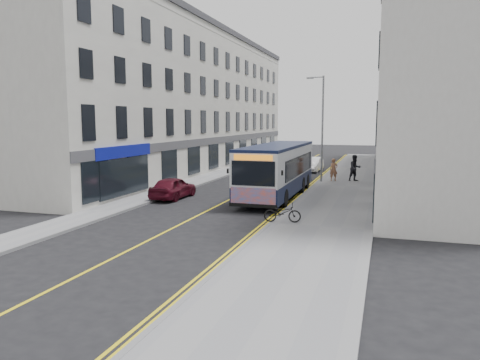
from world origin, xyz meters
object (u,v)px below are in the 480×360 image
Objects in this scene: streetlamp at (321,125)px; car_white at (313,164)px; car_maroon at (173,188)px; pedestrian_near at (334,170)px; bicycle at (282,213)px; city_bus at (278,168)px; pedestrian_far at (355,168)px.

streetlamp is 1.98× the size of car_white.
streetlamp reaches higher than car_maroon.
bicycle is at bearing -110.98° from pedestrian_near.
car_white is 1.02× the size of car_maroon.
pedestrian_near reaches higher than bicycle.
city_bus is 6.52× the size of pedestrian_near.
pedestrian_far reaches higher than car_white.
car_maroon is at bearing -147.86° from pedestrian_near.
car_white is at bearing -106.89° from car_maroon.
streetlamp reaches higher than bicycle.
city_bus is 7.94m from bicycle.
pedestrian_far is at bearing 63.33° from city_bus.
streetlamp is 7.92m from city_bus.
pedestrian_near is (0.63, 15.48, 0.41)m from bicycle.
car_maroon is at bearing -105.83° from car_white.
pedestrian_far is at bearing -55.46° from car_white.
city_bus is 9.27m from pedestrian_far.
city_bus reaches higher than car_white.
streetlamp reaches higher than city_bus.
car_white is (-4.25, 6.78, -0.46)m from pedestrian_far.
streetlamp is at bearing 166.68° from pedestrian_far.
streetlamp is 4.00× the size of pedestrian_far.
bicycle is 0.84× the size of pedestrian_far.
pedestrian_near is (0.93, 0.59, -3.41)m from streetlamp.
car_white is (-0.10, 15.04, -1.11)m from city_bus.
bicycle is at bearing -82.34° from car_white.
pedestrian_near is (2.60, 7.88, -0.80)m from city_bus.
bicycle is 0.42× the size of car_white.
pedestrian_far is (4.15, 8.27, -0.65)m from city_bus.
bicycle is 9.36m from car_maroon.
pedestrian_near is at bearing 32.26° from streetlamp.
bicycle is 22.74m from car_white.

